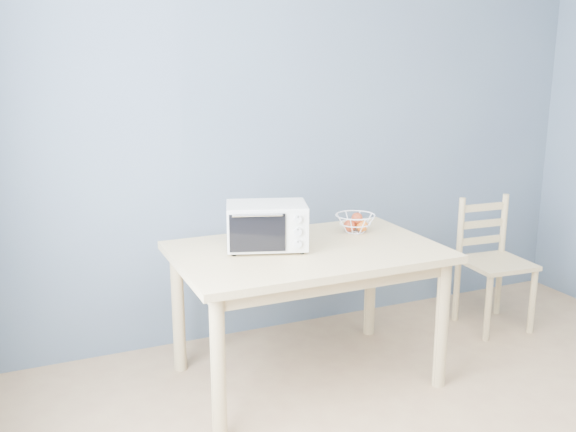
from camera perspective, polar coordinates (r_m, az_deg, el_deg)
name	(u,v)px	position (r m, az deg, el deg)	size (l,w,h in m)	color
dining_table	(307,266)	(3.44, 1.70, -4.50)	(1.40, 0.90, 0.75)	#E3C788
toaster_oven	(264,225)	(3.36, -2.18, -0.84)	(0.48, 0.40, 0.25)	beige
fruit_basket	(355,222)	(3.72, 5.98, -0.57)	(0.24, 0.24, 0.12)	white
dining_chair	(492,264)	(4.42, 17.69, -4.10)	(0.42, 0.42, 0.85)	#E3C788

